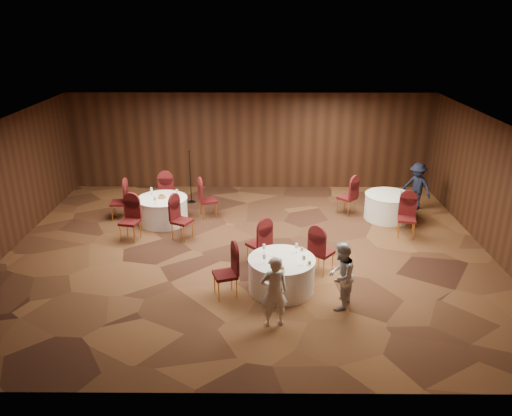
{
  "coord_description": "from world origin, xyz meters",
  "views": [
    {
      "loc": [
        0.28,
        -11.25,
        5.6
      ],
      "look_at": [
        0.2,
        0.2,
        1.1
      ],
      "focal_mm": 35.0,
      "sensor_mm": 36.0,
      "label": 1
    }
  ],
  "objects_px": {
    "table_main": "(281,274)",
    "man_c": "(417,186)",
    "table_left": "(163,210)",
    "woman_a": "(274,292)",
    "mic_stand": "(191,187)",
    "table_right": "(388,206)",
    "woman_b": "(341,276)"
  },
  "relations": [
    {
      "from": "man_c",
      "to": "woman_b",
      "type": "bearing_deg",
      "value": -73.9
    },
    {
      "from": "table_right",
      "to": "man_c",
      "type": "bearing_deg",
      "value": 37.65
    },
    {
      "from": "man_c",
      "to": "table_left",
      "type": "bearing_deg",
      "value": -125.6
    },
    {
      "from": "table_main",
      "to": "woman_a",
      "type": "height_order",
      "value": "woman_a"
    },
    {
      "from": "table_main",
      "to": "table_right",
      "type": "bearing_deg",
      "value": 51.21
    },
    {
      "from": "mic_stand",
      "to": "man_c",
      "type": "distance_m",
      "value": 6.92
    },
    {
      "from": "table_main",
      "to": "woman_b",
      "type": "relative_size",
      "value": 1.01
    },
    {
      "from": "table_right",
      "to": "woman_b",
      "type": "height_order",
      "value": "woman_b"
    },
    {
      "from": "woman_a",
      "to": "woman_b",
      "type": "xyz_separation_m",
      "value": [
        1.35,
        0.64,
        -0.02
      ]
    },
    {
      "from": "table_left",
      "to": "woman_b",
      "type": "height_order",
      "value": "woman_b"
    },
    {
      "from": "woman_a",
      "to": "woman_b",
      "type": "distance_m",
      "value": 1.49
    },
    {
      "from": "table_right",
      "to": "woman_b",
      "type": "distance_m",
      "value": 5.16
    },
    {
      "from": "man_c",
      "to": "table_main",
      "type": "bearing_deg",
      "value": -85.76
    },
    {
      "from": "table_left",
      "to": "mic_stand",
      "type": "distance_m",
      "value": 1.75
    },
    {
      "from": "table_right",
      "to": "man_c",
      "type": "xyz_separation_m",
      "value": [
        1.04,
        0.8,
        0.35
      ]
    },
    {
      "from": "table_left",
      "to": "man_c",
      "type": "xyz_separation_m",
      "value": [
        7.49,
        1.14,
        0.35
      ]
    },
    {
      "from": "table_main",
      "to": "table_right",
      "type": "relative_size",
      "value": 1.06
    },
    {
      "from": "table_right",
      "to": "woman_a",
      "type": "xyz_separation_m",
      "value": [
        -3.44,
        -5.34,
        0.35
      ]
    },
    {
      "from": "table_left",
      "to": "woman_a",
      "type": "xyz_separation_m",
      "value": [
        3.02,
        -5.0,
        0.35
      ]
    },
    {
      "from": "table_main",
      "to": "woman_a",
      "type": "distance_m",
      "value": 1.36
    },
    {
      "from": "table_right",
      "to": "woman_a",
      "type": "height_order",
      "value": "woman_a"
    },
    {
      "from": "mic_stand",
      "to": "woman_a",
      "type": "xyz_separation_m",
      "value": [
        2.42,
        -6.64,
        0.24
      ]
    },
    {
      "from": "table_left",
      "to": "woman_b",
      "type": "bearing_deg",
      "value": -44.98
    },
    {
      "from": "table_main",
      "to": "table_left",
      "type": "height_order",
      "value": "same"
    },
    {
      "from": "table_main",
      "to": "table_left",
      "type": "distance_m",
      "value": 4.9
    },
    {
      "from": "table_right",
      "to": "table_left",
      "type": "bearing_deg",
      "value": -176.98
    },
    {
      "from": "mic_stand",
      "to": "woman_a",
      "type": "relative_size",
      "value": 1.15
    },
    {
      "from": "woman_a",
      "to": "man_c",
      "type": "relative_size",
      "value": 1.01
    },
    {
      "from": "man_c",
      "to": "table_right",
      "type": "bearing_deg",
      "value": -96.59
    },
    {
      "from": "table_main",
      "to": "man_c",
      "type": "height_order",
      "value": "man_c"
    },
    {
      "from": "table_main",
      "to": "man_c",
      "type": "distance_m",
      "value": 6.46
    },
    {
      "from": "table_left",
      "to": "table_main",
      "type": "bearing_deg",
      "value": -48.95
    }
  ]
}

